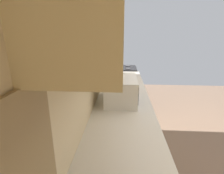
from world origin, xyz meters
TOP-DOWN VIEW (x-y plane):
  - ground_plane at (0.00, 0.00)m, footprint 7.04×7.04m
  - wall_back at (0.00, 1.67)m, footprint 4.52×0.12m
  - counter_run at (-0.37, 1.30)m, footprint 3.65×0.64m
  - upper_cabinets at (-0.37, 1.46)m, footprint 2.30×0.30m
  - oven_range at (1.77, 1.31)m, footprint 0.63×0.61m
  - microwave at (-0.12, 1.32)m, footprint 0.53×0.35m
  - bowl at (1.05, 1.26)m, footprint 0.12×0.12m

SIDE VIEW (x-z plane):
  - ground_plane at x=0.00m, z-range 0.00..0.00m
  - counter_run at x=-0.37m, z-range 0.00..0.89m
  - oven_range at x=1.77m, z-range -0.07..0.99m
  - bowl at x=1.05m, z-range 0.89..0.93m
  - microwave at x=-0.12m, z-range 0.88..1.16m
  - wall_back at x=0.00m, z-range 0.00..2.70m
  - upper_cabinets at x=-0.37m, z-range 1.49..2.21m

